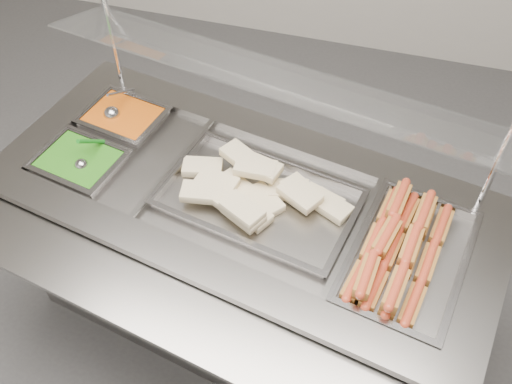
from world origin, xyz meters
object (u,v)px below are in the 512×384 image
(serving_spoon, at_px, (83,161))
(steam_counter, at_px, (246,261))
(sneeze_guard, at_px, (272,78))
(ladle, at_px, (113,113))
(pan_hotdogs, at_px, (407,262))
(pan_wraps, at_px, (258,202))

(serving_spoon, bearing_deg, steam_counter, 2.92)
(sneeze_guard, bearing_deg, serving_spoon, -159.84)
(sneeze_guard, height_order, ladle, sneeze_guard)
(sneeze_guard, relative_size, pan_hotdogs, 2.77)
(pan_wraps, relative_size, ladle, 3.79)
(sneeze_guard, distance_m, pan_hotdogs, 0.69)
(ladle, bearing_deg, pan_wraps, -20.72)
(serving_spoon, bearing_deg, pan_hotdogs, -3.88)
(sneeze_guard, xyz_separation_m, pan_wraps, (0.02, -0.20, -0.35))
(pan_wraps, relative_size, serving_spoon, 4.30)
(pan_hotdogs, xyz_separation_m, pan_wraps, (-0.50, 0.09, 0.01))
(ladle, relative_size, serving_spoon, 1.13)
(ladle, bearing_deg, steam_counter, -21.57)
(sneeze_guard, height_order, pan_hotdogs, sneeze_guard)
(ladle, height_order, serving_spoon, serving_spoon)
(pan_wraps, bearing_deg, sneeze_guard, 94.57)
(steam_counter, xyz_separation_m, pan_wraps, (0.05, -0.01, 0.38))
(steam_counter, xyz_separation_m, sneeze_guard, (0.04, 0.19, 0.73))
(steam_counter, distance_m, serving_spoon, 0.70)
(pan_wraps, bearing_deg, steam_counter, 169.23)
(serving_spoon, bearing_deg, pan_wraps, 1.75)
(pan_hotdogs, height_order, serving_spoon, serving_spoon)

